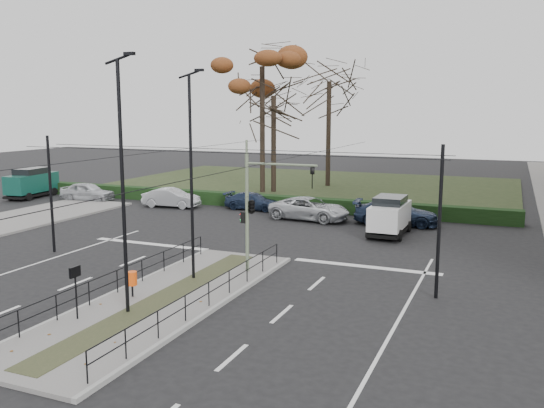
{
  "coord_description": "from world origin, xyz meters",
  "views": [
    {
      "loc": [
        12.01,
        -20.42,
        7.27
      ],
      "look_at": [
        0.87,
        6.25,
        2.53
      ],
      "focal_mm": 38.0,
      "sensor_mm": 36.0,
      "label": 1
    }
  ],
  "objects_px": {
    "traffic_light": "(253,204)",
    "parked_car_first": "(87,192)",
    "parked_car_second": "(171,198)",
    "streetlamp_median_near": "(123,185)",
    "parked_car_fourth": "(310,209)",
    "bare_tree_center": "(329,89)",
    "parked_car_fifth": "(396,213)",
    "parked_car_third": "(253,201)",
    "green_van": "(32,182)",
    "rust_tree": "(262,67)",
    "litter_bin": "(132,279)",
    "white_van": "(390,215)",
    "bare_tree_near": "(274,103)",
    "streetlamp_median_far": "(192,175)",
    "info_panel": "(75,278)"
  },
  "relations": [
    {
      "from": "traffic_light",
      "to": "streetlamp_median_far",
      "type": "bearing_deg",
      "value": -134.76
    },
    {
      "from": "parked_car_second",
      "to": "bare_tree_center",
      "type": "distance_m",
      "value": 19.48
    },
    {
      "from": "parked_car_fourth",
      "to": "green_van",
      "type": "xyz_separation_m",
      "value": [
        -24.65,
        0.38,
        0.54
      ]
    },
    {
      "from": "traffic_light",
      "to": "info_panel",
      "type": "bearing_deg",
      "value": -112.28
    },
    {
      "from": "parked_car_second",
      "to": "rust_tree",
      "type": "relative_size",
      "value": 0.3
    },
    {
      "from": "parked_car_third",
      "to": "parked_car_fourth",
      "type": "height_order",
      "value": "parked_car_fourth"
    },
    {
      "from": "litter_bin",
      "to": "bare_tree_near",
      "type": "relative_size",
      "value": 0.09
    },
    {
      "from": "streetlamp_median_near",
      "to": "rust_tree",
      "type": "distance_m",
      "value": 31.69
    },
    {
      "from": "rust_tree",
      "to": "parked_car_fifth",
      "type": "relative_size",
      "value": 2.66
    },
    {
      "from": "info_panel",
      "to": "green_van",
      "type": "relative_size",
      "value": 0.36
    },
    {
      "from": "parked_car_fourth",
      "to": "parked_car_fifth",
      "type": "relative_size",
      "value": 1.01
    },
    {
      "from": "parked_car_first",
      "to": "parked_car_fifth",
      "type": "relative_size",
      "value": 0.83
    },
    {
      "from": "litter_bin",
      "to": "bare_tree_near",
      "type": "bearing_deg",
      "value": 101.99
    },
    {
      "from": "parked_car_fourth",
      "to": "white_van",
      "type": "height_order",
      "value": "white_van"
    },
    {
      "from": "parked_car_first",
      "to": "bare_tree_center",
      "type": "xyz_separation_m",
      "value": [
        15.26,
        15.93,
        8.44
      ]
    },
    {
      "from": "streetlamp_median_far",
      "to": "bare_tree_near",
      "type": "bearing_deg",
      "value": 105.27
    },
    {
      "from": "parked_car_first",
      "to": "rust_tree",
      "type": "distance_m",
      "value": 17.93
    },
    {
      "from": "traffic_light",
      "to": "streetlamp_median_near",
      "type": "bearing_deg",
      "value": -106.82
    },
    {
      "from": "traffic_light",
      "to": "info_panel",
      "type": "distance_m",
      "value": 8.51
    },
    {
      "from": "parked_car_fifth",
      "to": "streetlamp_median_near",
      "type": "bearing_deg",
      "value": 160.38
    },
    {
      "from": "streetlamp_median_near",
      "to": "parked_car_fourth",
      "type": "bearing_deg",
      "value": 89.89
    },
    {
      "from": "info_panel",
      "to": "white_van",
      "type": "bearing_deg",
      "value": 68.66
    },
    {
      "from": "parked_car_first",
      "to": "parked_car_fifth",
      "type": "height_order",
      "value": "parked_car_fifth"
    },
    {
      "from": "litter_bin",
      "to": "streetlamp_median_far",
      "type": "relative_size",
      "value": 0.11
    },
    {
      "from": "parked_car_second",
      "to": "parked_car_fourth",
      "type": "relative_size",
      "value": 0.81
    },
    {
      "from": "traffic_light",
      "to": "parked_car_first",
      "type": "xyz_separation_m",
      "value": [
        -21.08,
        13.95,
        -2.44
      ]
    },
    {
      "from": "streetlamp_median_far",
      "to": "parked_car_second",
      "type": "distance_m",
      "value": 19.87
    },
    {
      "from": "parked_car_first",
      "to": "parked_car_second",
      "type": "relative_size",
      "value": 1.02
    },
    {
      "from": "parked_car_first",
      "to": "parked_car_third",
      "type": "xyz_separation_m",
      "value": [
        14.01,
        1.46,
        -0.13
      ]
    },
    {
      "from": "bare_tree_near",
      "to": "parked_car_fifth",
      "type": "distance_m",
      "value": 17.96
    },
    {
      "from": "parked_car_third",
      "to": "bare_tree_center",
      "type": "xyz_separation_m",
      "value": [
        1.25,
        14.47,
        8.57
      ]
    },
    {
      "from": "parked_car_second",
      "to": "parked_car_fourth",
      "type": "height_order",
      "value": "parked_car_fourth"
    },
    {
      "from": "litter_bin",
      "to": "bare_tree_center",
      "type": "height_order",
      "value": "bare_tree_center"
    },
    {
      "from": "litter_bin",
      "to": "parked_car_third",
      "type": "bearing_deg",
      "value": 101.63
    },
    {
      "from": "bare_tree_center",
      "to": "bare_tree_near",
      "type": "height_order",
      "value": "bare_tree_center"
    },
    {
      "from": "rust_tree",
      "to": "bare_tree_near",
      "type": "bearing_deg",
      "value": 36.03
    },
    {
      "from": "parked_car_fourth",
      "to": "bare_tree_near",
      "type": "distance_m",
      "value": 14.86
    },
    {
      "from": "traffic_light",
      "to": "bare_tree_center",
      "type": "bearing_deg",
      "value": 101.01
    },
    {
      "from": "streetlamp_median_far",
      "to": "bare_tree_center",
      "type": "height_order",
      "value": "bare_tree_center"
    },
    {
      "from": "litter_bin",
      "to": "streetlamp_median_near",
      "type": "distance_m",
      "value": 4.25
    },
    {
      "from": "info_panel",
      "to": "streetlamp_median_near",
      "type": "distance_m",
      "value": 3.57
    },
    {
      "from": "white_van",
      "to": "bare_tree_center",
      "type": "height_order",
      "value": "bare_tree_center"
    },
    {
      "from": "parked_car_third",
      "to": "green_van",
      "type": "xyz_separation_m",
      "value": [
        -19.51,
        -1.79,
        0.67
      ]
    },
    {
      "from": "parked_car_first",
      "to": "bare_tree_near",
      "type": "xyz_separation_m",
      "value": [
        12.02,
        10.21,
        7.12
      ]
    },
    {
      "from": "traffic_light",
      "to": "green_van",
      "type": "height_order",
      "value": "traffic_light"
    },
    {
      "from": "litter_bin",
      "to": "streetlamp_median_near",
      "type": "xyz_separation_m",
      "value": [
        0.9,
        -1.49,
        3.88
      ]
    },
    {
      "from": "streetlamp_median_near",
      "to": "bare_tree_near",
      "type": "relative_size",
      "value": 0.81
    },
    {
      "from": "streetlamp_median_near",
      "to": "parked_car_third",
      "type": "height_order",
      "value": "streetlamp_median_near"
    },
    {
      "from": "traffic_light",
      "to": "bare_tree_center",
      "type": "xyz_separation_m",
      "value": [
        -5.81,
        29.88,
        6.0
      ]
    },
    {
      "from": "litter_bin",
      "to": "rust_tree",
      "type": "height_order",
      "value": "rust_tree"
    }
  ]
}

